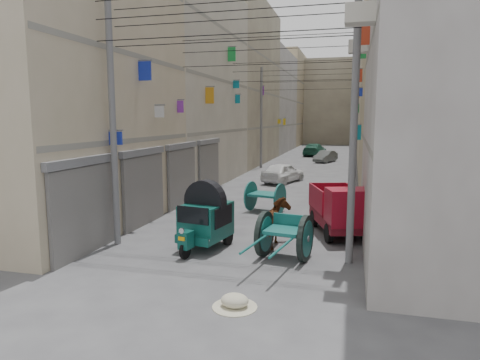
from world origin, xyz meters
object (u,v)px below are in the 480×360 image
(auto_rickshaw, at_px, (205,218))
(distant_car_white, at_px, (283,173))
(distant_car_grey, at_px, (326,156))
(distant_car_green, at_px, (314,150))
(tonga_cart, at_px, (284,235))
(mini_truck, at_px, (342,212))
(second_cart, at_px, (265,196))
(horse, at_px, (276,223))
(feed_sack, at_px, (235,301))

(auto_rickshaw, relative_size, distant_car_white, 0.65)
(auto_rickshaw, xyz_separation_m, distant_car_grey, (1.91, 27.61, -0.42))
(distant_car_green, bearing_deg, tonga_cart, 101.36)
(distant_car_grey, bearing_deg, distant_car_green, 122.81)
(distant_car_green, bearing_deg, mini_truck, 104.36)
(tonga_cart, distance_m, second_cart, 6.22)
(mini_truck, relative_size, horse, 1.96)
(distant_car_white, bearing_deg, auto_rickshaw, 108.67)
(mini_truck, bearing_deg, feed_sack, -126.09)
(second_cart, relative_size, feed_sack, 2.82)
(mini_truck, xyz_separation_m, second_cart, (-3.28, 3.21, -0.16))
(tonga_cart, xyz_separation_m, distant_car_white, (-2.38, 14.63, -0.06))
(horse, relative_size, distant_car_white, 0.47)
(distant_car_white, relative_size, distant_car_grey, 1.13)
(distant_car_grey, xyz_separation_m, distant_car_green, (-1.61, 6.80, 0.12))
(mini_truck, bearing_deg, tonga_cart, -136.85)
(distant_car_grey, bearing_deg, horse, -70.13)
(horse, bearing_deg, second_cart, -78.14)
(tonga_cart, xyz_separation_m, distant_car_grey, (-0.60, 28.01, -0.15))
(distant_car_grey, bearing_deg, mini_truck, -65.70)
(feed_sack, xyz_separation_m, horse, (0.08, 4.56, 0.58))
(distant_car_white, bearing_deg, second_cart, 113.29)
(distant_car_white, bearing_deg, feed_sack, 115.13)
(feed_sack, relative_size, distant_car_grey, 0.19)
(distant_car_white, xyz_separation_m, distant_car_green, (0.17, 20.18, 0.03))
(horse, relative_size, distant_car_grey, 0.54)
(tonga_cart, height_order, horse, horse)
(horse, bearing_deg, auto_rickshaw, 15.32)
(second_cart, distance_m, distant_car_grey, 22.07)
(feed_sack, bearing_deg, distant_car_white, 95.90)
(mini_truck, bearing_deg, distant_car_green, 78.59)
(distant_car_white, distance_m, distant_car_green, 20.18)
(second_cart, relative_size, distant_car_white, 0.46)
(horse, bearing_deg, distant_car_grey, -93.09)
(tonga_cart, bearing_deg, horse, 120.92)
(tonga_cart, bearing_deg, feed_sack, -88.91)
(auto_rickshaw, xyz_separation_m, second_cart, (0.75, 5.57, -0.27))
(auto_rickshaw, xyz_separation_m, distant_car_white, (0.14, 14.23, -0.33))
(feed_sack, bearing_deg, auto_rickshaw, 117.52)
(distant_car_green, bearing_deg, auto_rickshaw, 97.22)
(tonga_cart, xyz_separation_m, second_cart, (-1.76, 5.97, -0.01))
(horse, xyz_separation_m, distant_car_green, (-1.78, 33.70, -0.08))
(distant_car_green, bearing_deg, distant_car_white, 97.25)
(auto_rickshaw, height_order, horse, auto_rickshaw)
(auto_rickshaw, bearing_deg, feed_sack, -52.14)
(tonga_cart, xyz_separation_m, distant_car_green, (-2.21, 34.81, -0.03))
(distant_car_white, relative_size, distant_car_green, 0.81)
(tonga_cart, distance_m, horse, 1.19)
(second_cart, xyz_separation_m, horse, (1.33, -4.86, 0.05))
(second_cart, relative_size, distant_car_green, 0.37)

